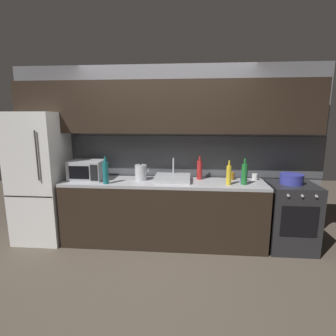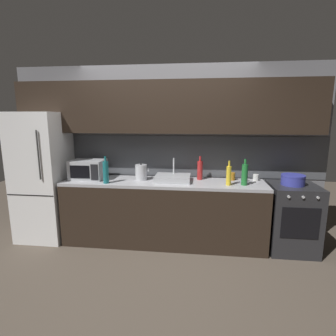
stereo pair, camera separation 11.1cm
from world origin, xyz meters
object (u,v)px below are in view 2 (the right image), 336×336
object	(u,v)px
oven_range	(291,218)
wine_bottle_green	(245,174)
refrigerator	(43,177)
wine_bottle_red	(200,170)
wine_bottle_yellow	(229,175)
mug_blue	(244,178)
mug_amber	(232,176)
cooking_pot	(293,180)
microwave	(88,170)
mug_white	(256,178)
kettle	(141,172)
wine_bottle_teal	(106,172)

from	to	relation	value
oven_range	wine_bottle_green	world-z (taller)	wine_bottle_green
refrigerator	wine_bottle_red	distance (m)	2.27
wine_bottle_yellow	mug_blue	size ratio (longest dim) A/B	3.10
refrigerator	mug_blue	xyz separation A→B (m)	(2.86, 0.10, 0.03)
mug_amber	cooking_pot	world-z (taller)	cooking_pot
mug_amber	wine_bottle_yellow	bearing A→B (deg)	-104.64
microwave	mug_amber	xyz separation A→B (m)	(2.03, 0.17, -0.08)
wine_bottle_yellow	wine_bottle_green	size ratio (longest dim) A/B	0.93
wine_bottle_yellow	mug_white	world-z (taller)	wine_bottle_yellow
wine_bottle_red	microwave	bearing A→B (deg)	-174.71
mug_amber	mug_blue	size ratio (longest dim) A/B	1.01
oven_range	mug_amber	distance (m)	0.95
mug_white	mug_amber	distance (m)	0.33
microwave	kettle	bearing A→B (deg)	1.63
mug_white	kettle	bearing A→B (deg)	-174.81
microwave	mug_amber	bearing A→B (deg)	4.71
refrigerator	wine_bottle_teal	bearing A→B (deg)	-11.02
mug_amber	wine_bottle_teal	bearing A→B (deg)	-167.15
mug_blue	wine_bottle_green	bearing A→B (deg)	-97.68
mug_amber	refrigerator	bearing A→B (deg)	-176.08
mug_blue	cooking_pot	world-z (taller)	cooking_pot
wine_bottle_teal	cooking_pot	xyz separation A→B (m)	(2.44, 0.20, -0.09)
kettle	mug_amber	world-z (taller)	kettle
kettle	wine_bottle_yellow	size ratio (longest dim) A/B	0.75
mug_white	mug_blue	bearing A→B (deg)	-153.42
oven_range	mug_blue	size ratio (longest dim) A/B	8.73
refrigerator	microwave	world-z (taller)	refrigerator
oven_range	kettle	size ratio (longest dim) A/B	3.74
wine_bottle_teal	mug_amber	world-z (taller)	wine_bottle_teal
wine_bottle_yellow	cooking_pot	size ratio (longest dim) A/B	1.08
wine_bottle_red	kettle	bearing A→B (deg)	-171.32
kettle	cooking_pot	xyz separation A→B (m)	(2.02, -0.04, -0.04)
mug_amber	wine_bottle_green	bearing A→B (deg)	-64.71
cooking_pot	kettle	bearing A→B (deg)	178.86
microwave	kettle	distance (m)	0.77
wine_bottle_red	mug_blue	xyz separation A→B (m)	(0.60, -0.07, -0.09)
wine_bottle_yellow	mug_white	xyz separation A→B (m)	(0.40, 0.30, -0.09)
wine_bottle_yellow	mug_amber	bearing A→B (deg)	75.36
wine_bottle_red	cooking_pot	distance (m)	1.21
wine_bottle_green	mug_white	bearing A→B (deg)	53.03
mug_blue	wine_bottle_red	bearing A→B (deg)	173.44
refrigerator	wine_bottle_red	world-z (taller)	refrigerator
refrigerator	kettle	size ratio (longest dim) A/B	7.63
oven_range	wine_bottle_red	size ratio (longest dim) A/B	2.71
wine_bottle_yellow	mug_blue	bearing A→B (deg)	42.29
mug_white	refrigerator	bearing A→B (deg)	-176.52
wine_bottle_teal	mug_amber	size ratio (longest dim) A/B	3.49
oven_range	wine_bottle_yellow	size ratio (longest dim) A/B	2.82
wine_bottle_yellow	oven_range	bearing A→B (deg)	7.26
wine_bottle_yellow	wine_bottle_green	world-z (taller)	wine_bottle_green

